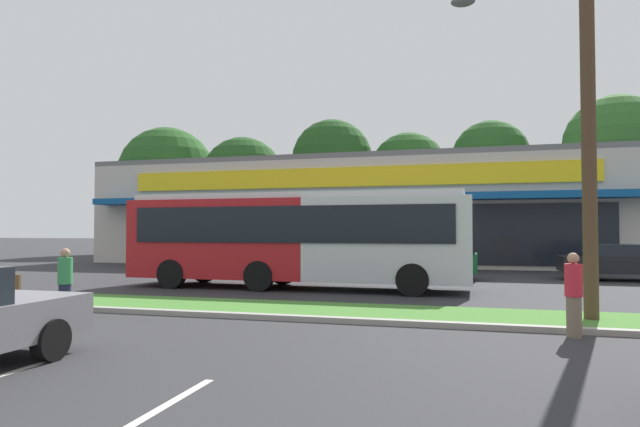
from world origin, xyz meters
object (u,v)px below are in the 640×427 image
utility_pole (580,65)px  car_0 (616,262)px  pedestrian_mid (65,283)px  pedestrian_by_pole (574,295)px  car_1 (291,257)px  car_2 (423,260)px  city_bus (296,237)px

utility_pole → car_0: 12.69m
utility_pole → car_0: (3.35, 11.26, -4.82)m
car_0 → pedestrian_mid: 19.86m
utility_pole → pedestrian_by_pole: 5.07m
utility_pole → pedestrian_by_pole: size_ratio=6.63×
car_0 → car_1: size_ratio=1.03×
car_1 → pedestrian_mid: (-0.90, -13.68, 0.07)m
car_2 → pedestrian_by_pole: 12.14m
city_bus → car_0: size_ratio=2.76×
pedestrian_by_pole → city_bus: bearing=-20.7°
car_1 → pedestrian_mid: pedestrian_mid is taller
car_1 → car_2: car_2 is taller
car_0 → pedestrian_mid: (-14.63, -13.43, 0.05)m
pedestrian_by_pole → pedestrian_mid: pedestrian_mid is taller
pedestrian_by_pole → utility_pole: bearing=-85.6°
city_bus → pedestrian_mid: size_ratio=7.46×
pedestrian_by_pole → pedestrian_mid: bearing=23.7°
utility_pole → car_0: utility_pole is taller
utility_pole → car_0: bearing=73.4°
city_bus → pedestrian_by_pole: size_ratio=7.49×
car_1 → car_0: bearing=-1.1°
city_bus → car_0: (11.41, 6.16, -1.02)m
utility_pole → city_bus: size_ratio=0.88×
car_2 → car_1: bearing=-14.1°
utility_pole → car_2: bearing=112.5°
car_0 → car_1: 13.73m
city_bus → car_2: bearing=51.5°
utility_pole → pedestrian_by_pole: utility_pole is taller
city_bus → utility_pole: bearing=-31.7°
utility_pole → car_1: utility_pole is taller
city_bus → pedestrian_by_pole: (7.58, -6.74, -0.97)m
city_bus → car_1: city_bus is taller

